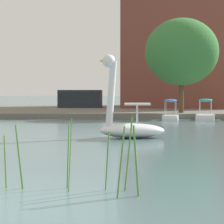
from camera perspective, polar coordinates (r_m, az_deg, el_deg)
name	(u,v)px	position (r m, az deg, el deg)	size (l,w,h in m)	color
shore_bank_far	(102,110)	(44.69, -1.34, 0.27)	(153.48, 25.37, 0.39)	#6B665B
swan_boat	(129,121)	(18.58, 2.11, -1.18)	(2.71, 1.27, 3.44)	white
pedal_boat_blue	(171,114)	(30.78, 7.42, -0.22)	(1.29, 1.88, 1.45)	white
pedal_boat_teal	(205,115)	(31.38, 11.75, -0.34)	(1.70, 2.54, 1.47)	white
tree_broadleaf_behind_dock	(182,52)	(34.18, 8.80, 7.53)	(6.26, 5.48, 7.05)	#4C3823
parked_van	(80,98)	(45.54, -4.05, 1.77)	(4.41, 2.14, 1.78)	#1E232D
apartment_block	(190,34)	(49.77, 9.87, 9.69)	(14.24, 12.28, 15.63)	brown
reed_clump_foreground	(82,158)	(8.44, -3.78, -5.89)	(2.91, 0.98, 1.42)	#4C7F33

